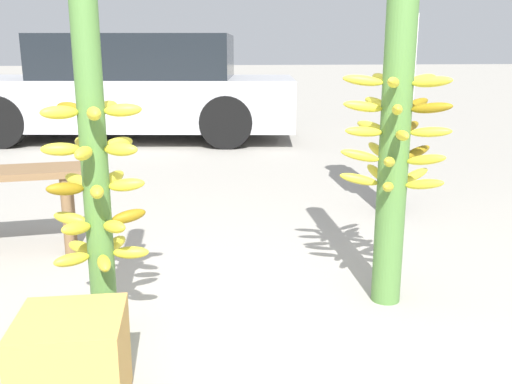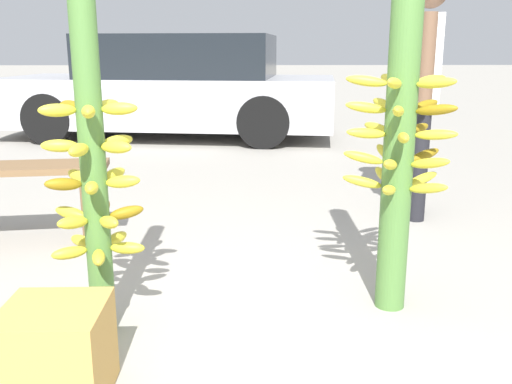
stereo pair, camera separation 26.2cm
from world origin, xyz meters
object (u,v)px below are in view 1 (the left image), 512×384
at_px(produce_crate, 73,365).
at_px(vendor_person, 398,77).
at_px(banana_stalk_left, 96,179).
at_px(parked_car, 131,89).
at_px(banana_stalk_center, 395,140).

bearing_deg(produce_crate, vendor_person, 49.09).
bearing_deg(produce_crate, banana_stalk_left, 85.88).
bearing_deg(parked_car, banana_stalk_center, -155.19).
bearing_deg(parked_car, banana_stalk_left, -168.68).
relative_size(banana_stalk_left, vendor_person, 0.84).
bearing_deg(banana_stalk_left, banana_stalk_center, 9.11).
distance_m(banana_stalk_center, produce_crate, 1.65).
height_order(vendor_person, parked_car, vendor_person).
bearing_deg(vendor_person, banana_stalk_center, -3.41).
height_order(banana_stalk_left, parked_car, banana_stalk_left).
xyz_separation_m(banana_stalk_center, produce_crate, (-1.35, -0.72, -0.62)).
bearing_deg(banana_stalk_center, parked_car, 107.06).
height_order(banana_stalk_left, vendor_person, vendor_person).
bearing_deg(produce_crate, parked_car, 92.94).
distance_m(vendor_person, produce_crate, 3.05).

